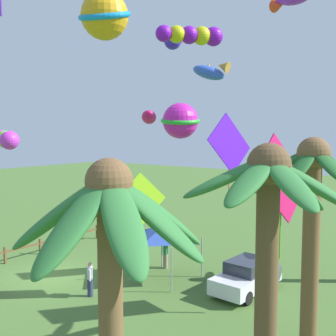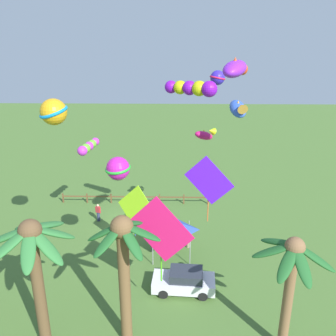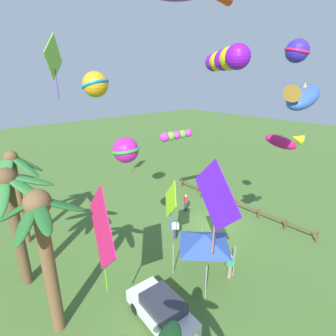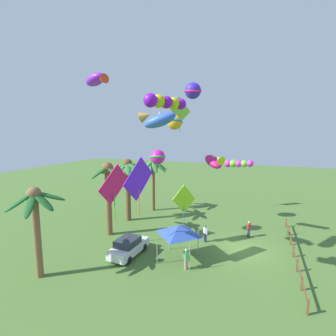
# 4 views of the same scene
# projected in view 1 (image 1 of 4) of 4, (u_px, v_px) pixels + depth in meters

# --- Properties ---
(ground_plane) EXTENTS (120.00, 120.00, 0.00)m
(ground_plane) POSITION_uv_depth(u_px,v_px,m) (51.00, 277.00, 21.29)
(ground_plane) COLOR #476B2D
(palm_tree_0) EXTENTS (3.67, 3.76, 6.98)m
(palm_tree_0) POSITION_uv_depth(u_px,v_px,m) (110.00, 250.00, 7.70)
(palm_tree_0) COLOR brown
(palm_tree_0) RESTS_ON ground
(palm_tree_1) EXTENTS (3.72, 3.39, 7.28)m
(palm_tree_1) POSITION_uv_depth(u_px,v_px,m) (312.00, 199.00, 14.05)
(palm_tree_1) COLOR brown
(palm_tree_1) RESTS_ON ground
(palm_tree_3) EXTENTS (4.21, 4.35, 7.18)m
(palm_tree_3) POSITION_uv_depth(u_px,v_px,m) (267.00, 216.00, 10.48)
(palm_tree_3) COLOR brown
(palm_tree_3) RESTS_ON ground
(rail_fence) EXTENTS (14.19, 0.12, 0.95)m
(rail_fence) POSITION_uv_depth(u_px,v_px,m) (5.00, 253.00, 23.41)
(rail_fence) COLOR brown
(rail_fence) RESTS_ON ground
(parked_car_0) EXTENTS (4.00, 1.94, 1.51)m
(parked_car_0) POSITION_uv_depth(u_px,v_px,m) (247.00, 276.00, 19.25)
(parked_car_0) COLOR silver
(parked_car_0) RESTS_ON ground
(spectator_0) EXTENTS (0.43, 0.43, 1.59)m
(spectator_0) POSITION_uv_depth(u_px,v_px,m) (165.00, 254.00, 22.60)
(spectator_0) COLOR gray
(spectator_0) RESTS_ON ground
(spectator_1) EXTENTS (0.43, 0.43, 1.59)m
(spectator_1) POSITION_uv_depth(u_px,v_px,m) (90.00, 279.00, 18.73)
(spectator_1) COLOR #2D3351
(spectator_1) RESTS_ON ground
(festival_tent) EXTENTS (2.86, 2.86, 2.85)m
(festival_tent) POSITION_uv_depth(u_px,v_px,m) (166.00, 231.00, 20.88)
(festival_tent) COLOR #9E9EA3
(festival_tent) RESTS_ON ground
(kite_fish_0) EXTENTS (1.99, 1.77, 1.11)m
(kite_fish_0) POSITION_uv_depth(u_px,v_px,m) (149.00, 117.00, 24.14)
(kite_fish_0) COLOR #C91564
(kite_ball_1) EXTENTS (1.36, 1.36, 0.98)m
(kite_ball_1) POSITION_uv_depth(u_px,v_px,m) (173.00, 41.00, 23.48)
(kite_ball_1) COLOR #3321B8
(kite_ball_2) EXTENTS (2.15, 2.15, 1.39)m
(kite_ball_2) POSITION_uv_depth(u_px,v_px,m) (180.00, 121.00, 16.05)
(kite_ball_2) COLOR #C81DA7
(kite_tube_3) EXTENTS (3.16, 2.31, 0.96)m
(kite_tube_3) POSITION_uv_depth(u_px,v_px,m) (192.00, 35.00, 20.56)
(kite_tube_3) COLOR purple
(kite_ball_4) EXTENTS (2.17, 2.18, 1.52)m
(kite_ball_4) POSITION_uv_depth(u_px,v_px,m) (105.00, 16.00, 13.16)
(kite_ball_4) COLOR orange
(kite_fish_5) EXTENTS (1.18, 2.43, 1.33)m
(kite_fish_5) POSITION_uv_depth(u_px,v_px,m) (211.00, 71.00, 23.53)
(kite_fish_5) COLOR blue
(kite_diamond_6) EXTENTS (3.55, 0.88, 5.06)m
(kite_diamond_6) POSITION_uv_depth(u_px,v_px,m) (281.00, 181.00, 16.51)
(kite_diamond_6) COLOR #DC1760
(kite_tube_7) EXTENTS (1.25, 2.78, 0.84)m
(kite_tube_7) POSITION_uv_depth(u_px,v_px,m) (3.00, 139.00, 17.52)
(kite_tube_7) COLOR #C731CD
(kite_diamond_8) EXTENTS (2.45, 1.40, 3.86)m
(kite_diamond_8) POSITION_uv_depth(u_px,v_px,m) (137.00, 205.00, 18.45)
(kite_diamond_8) COLOR #A0EA20
(kite_diamond_9) EXTENTS (3.06, 0.81, 4.38)m
(kite_diamond_9) POSITION_uv_depth(u_px,v_px,m) (229.00, 145.00, 20.98)
(kite_diamond_9) COLOR #5E1AED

